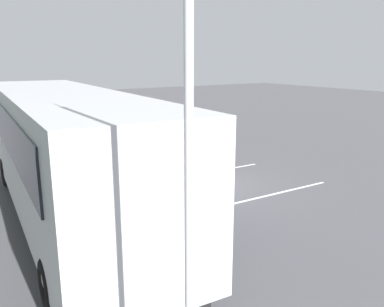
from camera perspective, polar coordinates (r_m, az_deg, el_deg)
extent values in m
plane|color=#4C4C51|center=(13.09, 0.30, -4.35)|extent=(80.00, 80.00, 0.00)
cube|color=silver|center=(10.20, -17.70, 0.61)|extent=(10.79, 3.06, 2.80)
cube|color=black|center=(15.28, -22.08, 6.50)|extent=(0.17, 2.10, 1.23)
cube|color=black|center=(10.42, -11.08, 4.39)|extent=(8.96, 0.51, 1.01)
cube|color=black|center=(9.93, -25.10, 2.92)|extent=(8.96, 0.51, 1.01)
cube|color=#198C3F|center=(10.65, -10.84, -1.57)|extent=(9.38, 0.52, 0.28)
cube|color=black|center=(10.67, -17.07, -7.93)|extent=(9.93, 2.81, 0.45)
torus|color=black|center=(14.30, -16.07, -1.26)|extent=(1.02, 0.37, 1.00)
torus|color=black|center=(13.99, -25.09, -2.35)|extent=(1.02, 0.37, 1.00)
torus|color=black|center=(7.64, -2.16, -13.89)|extent=(1.02, 0.37, 1.00)
torus|color=black|center=(7.04, -19.53, -17.32)|extent=(1.02, 0.37, 1.00)
cylinder|color=#473823|center=(10.85, 0.44, -5.55)|extent=(0.15, 0.15, 0.77)
cube|color=black|center=(11.01, 0.63, -7.61)|extent=(0.17, 0.28, 0.10)
cylinder|color=#473823|center=(10.70, 0.69, -5.82)|extent=(0.15, 0.15, 0.77)
cube|color=black|center=(10.86, 0.89, -7.90)|extent=(0.17, 0.28, 0.10)
cube|color=navy|center=(10.56, 0.57, -2.05)|extent=(0.44, 0.37, 0.64)
cylinder|color=navy|center=(10.78, 0.19, -1.64)|extent=(0.11, 0.11, 0.61)
sphere|color=tan|center=(10.87, 0.19, -3.20)|extent=(0.11, 0.11, 0.09)
cylinder|color=navy|center=(10.34, 0.97, -2.30)|extent=(0.11, 0.11, 0.61)
sphere|color=tan|center=(10.43, 0.96, -3.92)|extent=(0.11, 0.11, 0.09)
sphere|color=tan|center=(10.45, 0.58, 0.38)|extent=(0.29, 0.29, 0.23)
cylinder|color=#473823|center=(11.78, -3.15, -3.98)|extent=(0.13, 0.13, 0.79)
cube|color=black|center=(11.93, -2.96, -5.92)|extent=(0.12, 0.27, 0.10)
cylinder|color=#473823|center=(11.65, -2.70, -4.17)|extent=(0.13, 0.13, 0.79)
cube|color=black|center=(11.81, -2.52, -6.12)|extent=(0.12, 0.27, 0.10)
cube|color=silver|center=(11.52, -2.97, -0.66)|extent=(0.40, 0.31, 0.65)
cylinder|color=silver|center=(11.71, -3.63, -0.36)|extent=(0.10, 0.10, 0.62)
sphere|color=tan|center=(11.78, -3.61, -1.82)|extent=(0.10, 0.10, 0.09)
cylinder|color=silver|center=(11.32, -2.28, -0.82)|extent=(0.10, 0.10, 0.62)
sphere|color=tan|center=(11.40, -2.27, -2.33)|extent=(0.10, 0.10, 0.09)
sphere|color=tan|center=(11.41, -3.00, 1.60)|extent=(0.26, 0.26, 0.24)
cylinder|color=black|center=(12.65, -6.73, -2.98)|extent=(0.14, 0.14, 0.73)
cube|color=black|center=(12.79, -6.54, -4.64)|extent=(0.14, 0.27, 0.10)
cylinder|color=black|center=(12.53, -6.31, -3.13)|extent=(0.14, 0.14, 0.73)
cube|color=black|center=(12.67, -6.12, -4.82)|extent=(0.14, 0.27, 0.10)
cube|color=#D8F233|center=(12.41, -6.60, -0.10)|extent=(0.42, 0.34, 0.61)
cube|color=silver|center=(12.41, -6.60, -0.10)|extent=(0.43, 0.35, 0.06)
cylinder|color=#D8F233|center=(12.60, -7.24, 0.16)|extent=(0.10, 0.10, 0.58)
sphere|color=tan|center=(12.67, -7.20, -1.11)|extent=(0.10, 0.10, 0.09)
cylinder|color=#D8F233|center=(12.22, -5.96, -0.22)|extent=(0.10, 0.10, 0.58)
sphere|color=tan|center=(12.29, -5.92, -1.53)|extent=(0.10, 0.10, 0.09)
sphere|color=tan|center=(12.32, -6.66, 1.87)|extent=(0.25, 0.25, 0.22)
torus|color=black|center=(9.75, -0.37, -8.89)|extent=(0.61, 0.27, 0.60)
cylinder|color=silver|center=(9.75, -0.37, -8.89)|extent=(0.14, 0.13, 0.12)
torus|color=black|center=(8.50, 2.75, -12.42)|extent=(0.61, 0.27, 0.60)
cylinder|color=silver|center=(8.50, 2.75, -12.42)|extent=(0.15, 0.15, 0.12)
cylinder|color=silver|center=(9.58, -0.28, -7.07)|extent=(0.32, 0.13, 0.67)
cube|color=#0C19B2|center=(9.05, 0.93, -8.46)|extent=(0.88, 0.47, 0.36)
cube|color=black|center=(8.62, 2.01, -9.27)|extent=(0.56, 0.34, 0.20)
cylinder|color=silver|center=(8.78, 0.85, -10.68)|extent=(0.46, 0.19, 0.08)
cylinder|color=black|center=(9.43, -0.18, -5.46)|extent=(0.17, 0.57, 0.04)
torus|color=black|center=(14.51, 3.65, -1.35)|extent=(0.61, 0.34, 0.60)
cylinder|color=silver|center=(14.51, 3.65, -1.35)|extent=(0.15, 0.14, 0.12)
torus|color=black|center=(14.95, -0.08, 2.51)|extent=(0.83, 0.43, 0.84)
cylinder|color=silver|center=(14.95, -0.08, 2.51)|extent=(0.16, 0.16, 0.12)
cylinder|color=silver|center=(14.35, 4.23, -0.25)|extent=(0.60, 0.28, 0.41)
cube|color=red|center=(14.53, 2.59, 1.33)|extent=(0.93, 0.59, 0.79)
cube|color=black|center=(14.66, 1.45, 2.74)|extent=(0.58, 0.40, 0.47)
cylinder|color=silver|center=(14.86, 1.55, 1.80)|extent=(0.41, 0.22, 0.33)
cylinder|color=black|center=(14.21, 4.73, 0.73)|extent=(0.25, 0.55, 0.04)
cube|color=black|center=(14.41, 2.98, 2.35)|extent=(0.61, 0.51, 0.56)
sphere|color=red|center=(14.21, 4.44, 1.76)|extent=(0.34, 0.34, 0.26)
cylinder|color=black|center=(14.18, 3.37, 1.44)|extent=(0.45, 0.25, 0.10)
cylinder|color=black|center=(14.48, 1.49, 1.79)|extent=(0.33, 0.21, 0.38)
cylinder|color=black|center=(14.47, 4.14, 1.68)|extent=(0.45, 0.25, 0.10)
cylinder|color=black|center=(14.77, 2.28, 2.02)|extent=(0.33, 0.21, 0.38)
cylinder|color=silver|center=(3.34, -0.45, -3.09)|extent=(0.08, 0.08, 6.13)
cube|color=orange|center=(12.92, 4.30, -4.57)|extent=(0.34, 0.34, 0.03)
cone|color=orange|center=(12.82, 4.32, -3.23)|extent=(0.26, 0.26, 0.60)
cylinder|color=white|center=(12.83, 4.32, -3.36)|extent=(0.19, 0.19, 0.07)
cube|color=white|center=(12.30, 11.40, -5.81)|extent=(0.14, 4.61, 0.01)
cube|color=white|center=(14.49, 3.19, -2.58)|extent=(0.14, 3.89, 0.01)
cube|color=white|center=(16.94, -2.72, -0.21)|extent=(0.14, 4.30, 0.01)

